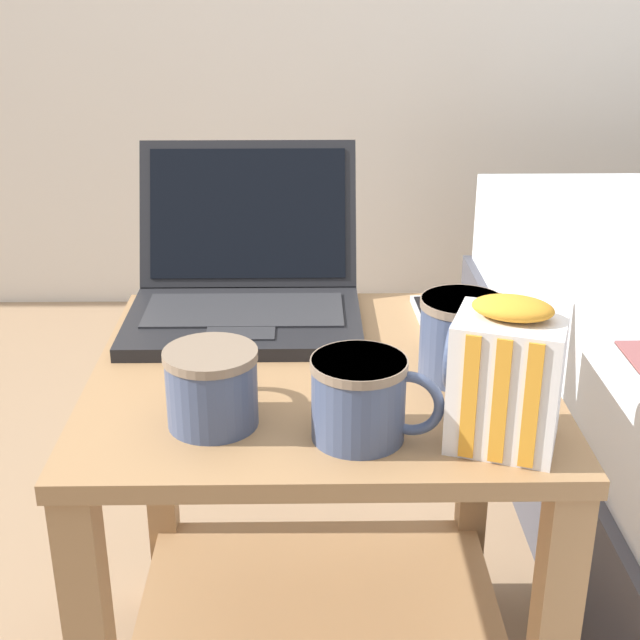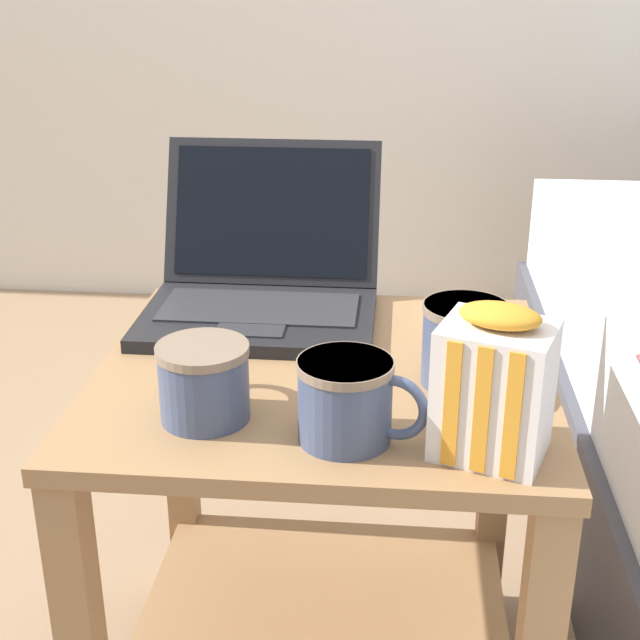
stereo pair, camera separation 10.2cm
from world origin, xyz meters
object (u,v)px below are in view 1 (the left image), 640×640
Objects in this scene: laptop at (245,284)px; mug_mid_center at (212,382)px; snack_bag at (507,378)px; mug_front_left at (460,335)px; cell_phone at (442,317)px; mug_front_right at (361,395)px.

laptop is 2.29× the size of mug_mid_center.
laptop is 0.31m from mug_mid_center.
laptop is at bearing 128.62° from snack_bag.
laptop is 2.27× the size of mug_front_left.
mug_mid_center reaches higher than cell_phone.
laptop is 0.46m from snack_bag.
mug_mid_center is at bearing 171.13° from snack_bag.
mug_front_left is at bearing 48.65° from mug_front_right.
mug_mid_center is at bearing -159.12° from mug_front_left.
mug_mid_center is (-0.02, -0.31, 0.00)m from laptop.
mug_front_right is at bearing -12.35° from mug_mid_center.
laptop reaches higher than cell_phone.
mug_front_right reaches higher than cell_phone.
laptop reaches higher than mug_front_right.
mug_front_right is 0.35m from cell_phone.
snack_bag is (0.02, -0.16, 0.02)m from mug_front_left.
mug_front_left is 0.19m from mug_front_right.
cell_phone is (0.01, 0.18, -0.05)m from mug_front_left.
laptop is 0.28m from cell_phone.
cell_phone is at bearing -6.02° from laptop.
mug_front_left is (0.27, -0.20, 0.01)m from laptop.
snack_bag is at bearing -8.87° from mug_mid_center.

